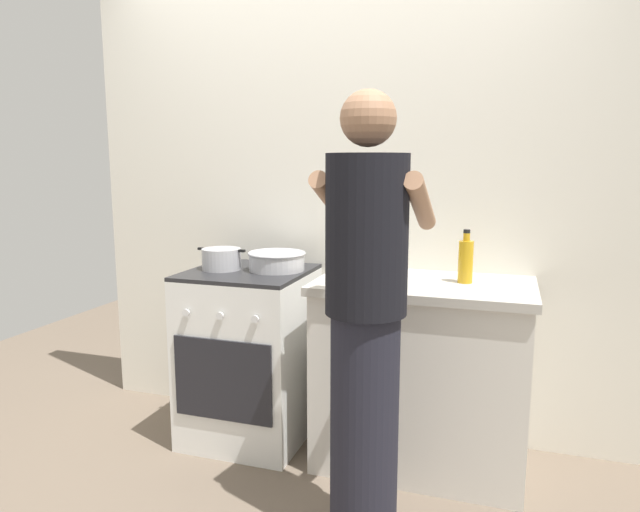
{
  "coord_description": "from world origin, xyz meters",
  "views": [
    {
      "loc": [
        0.9,
        -2.46,
        1.45
      ],
      "look_at": [
        0.05,
        0.12,
        1.0
      ],
      "focal_mm": 32.0,
      "sensor_mm": 36.0,
      "label": 1
    }
  ],
  "objects_px": {
    "oil_bottle": "(466,261)",
    "person": "(366,323)",
    "utensil_crock": "(384,252)",
    "stove_range": "(250,354)",
    "mixing_bowl": "(277,260)",
    "pot": "(222,259)"
  },
  "relations": [
    {
      "from": "oil_bottle",
      "to": "person",
      "type": "height_order",
      "value": "person"
    },
    {
      "from": "stove_range",
      "to": "person",
      "type": "relative_size",
      "value": 0.53
    },
    {
      "from": "pot",
      "to": "utensil_crock",
      "type": "distance_m",
      "value": 0.84
    },
    {
      "from": "mixing_bowl",
      "to": "stove_range",
      "type": "bearing_deg",
      "value": -159.69
    },
    {
      "from": "stove_range",
      "to": "pot",
      "type": "distance_m",
      "value": 0.52
    },
    {
      "from": "stove_range",
      "to": "mixing_bowl",
      "type": "xyz_separation_m",
      "value": [
        0.14,
        0.05,
        0.5
      ]
    },
    {
      "from": "pot",
      "to": "mixing_bowl",
      "type": "relative_size",
      "value": 0.9
    },
    {
      "from": "utensil_crock",
      "to": "person",
      "type": "distance_m",
      "value": 0.83
    },
    {
      "from": "stove_range",
      "to": "mixing_bowl",
      "type": "height_order",
      "value": "mixing_bowl"
    },
    {
      "from": "mixing_bowl",
      "to": "oil_bottle",
      "type": "height_order",
      "value": "oil_bottle"
    },
    {
      "from": "stove_range",
      "to": "pot",
      "type": "relative_size",
      "value": 3.37
    },
    {
      "from": "utensil_crock",
      "to": "person",
      "type": "xyz_separation_m",
      "value": [
        0.1,
        -0.81,
        -0.14
      ]
    },
    {
      "from": "utensil_crock",
      "to": "person",
      "type": "relative_size",
      "value": 0.19
    },
    {
      "from": "stove_range",
      "to": "pot",
      "type": "bearing_deg",
      "value": -173.19
    },
    {
      "from": "person",
      "to": "pot",
      "type": "bearing_deg",
      "value": 146.5
    },
    {
      "from": "person",
      "to": "utensil_crock",
      "type": "bearing_deg",
      "value": 97.28
    },
    {
      "from": "mixing_bowl",
      "to": "pot",
      "type": "bearing_deg",
      "value": -166.25
    },
    {
      "from": "utensil_crock",
      "to": "person",
      "type": "bearing_deg",
      "value": -82.72
    },
    {
      "from": "person",
      "to": "mixing_bowl",
      "type": "bearing_deg",
      "value": 133.29
    },
    {
      "from": "pot",
      "to": "oil_bottle",
      "type": "bearing_deg",
      "value": 2.69
    },
    {
      "from": "mixing_bowl",
      "to": "utensil_crock",
      "type": "bearing_deg",
      "value": 14.31
    },
    {
      "from": "pot",
      "to": "oil_bottle",
      "type": "distance_m",
      "value": 1.22
    }
  ]
}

